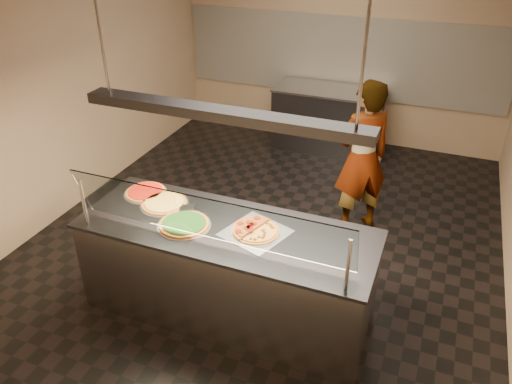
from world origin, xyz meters
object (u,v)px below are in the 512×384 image
at_px(pizza_spatula, 181,203).
at_px(worker, 362,158).
at_px(sneeze_guard, 206,219).
at_px(serving_counter, 228,271).
at_px(prep_table, 327,119).
at_px(half_pizza_pepperoni, 245,227).
at_px(pizza_tomato, 146,192).
at_px(half_pizza_sausage, 266,232).
at_px(pizza_cheese, 165,203).
at_px(perforated_tray, 256,232).
at_px(pizza_spinach, 184,224).
at_px(heat_lamp_housing, 222,114).

bearing_deg(pizza_spatula, worker, 52.10).
bearing_deg(sneeze_guard, worker, 70.18).
height_order(serving_counter, worker, worker).
distance_m(sneeze_guard, prep_table, 4.27).
height_order(sneeze_guard, half_pizza_pepperoni, sneeze_guard).
distance_m(sneeze_guard, pizza_tomato, 1.15).
height_order(half_pizza_sausage, pizza_tomato, half_pizza_sausage).
bearing_deg(worker, pizza_tomato, 2.54).
bearing_deg(pizza_cheese, prep_table, 81.18).
bearing_deg(perforated_tray, pizza_spinach, -168.12).
distance_m(half_pizza_pepperoni, pizza_spinach, 0.53).
bearing_deg(serving_counter, pizza_tomato, 165.58).
bearing_deg(heat_lamp_housing, serving_counter, 93.58).
xyz_separation_m(pizza_spinach, heat_lamp_housing, (0.35, 0.10, 1.00)).
distance_m(half_pizza_sausage, pizza_tomato, 1.32).
relative_size(pizza_spinach, pizza_spatula, 1.79).
relative_size(half_pizza_sausage, heat_lamp_housing, 0.19).
height_order(pizza_cheese, heat_lamp_housing, heat_lamp_housing).
relative_size(pizza_spinach, worker, 0.26).
relative_size(perforated_tray, prep_table, 0.37).
relative_size(pizza_tomato, heat_lamp_housing, 0.17).
xyz_separation_m(half_pizza_pepperoni, pizza_spinach, (-0.51, -0.13, -0.02)).
bearing_deg(sneeze_guard, prep_table, 91.43).
bearing_deg(half_pizza_pepperoni, worker, 71.10).
height_order(pizza_spatula, worker, worker).
xyz_separation_m(half_pizza_pepperoni, pizza_cheese, (-0.85, 0.11, -0.02)).
xyz_separation_m(sneeze_guard, perforated_tray, (0.26, 0.37, -0.29)).
relative_size(serving_counter, half_pizza_sausage, 5.95).
xyz_separation_m(perforated_tray, heat_lamp_housing, (-0.26, -0.02, 1.01)).
height_order(perforated_tray, heat_lamp_housing, heat_lamp_housing).
distance_m(pizza_spinach, pizza_spatula, 0.32).
xyz_separation_m(serving_counter, sneeze_guard, (0.00, -0.34, 0.76)).
xyz_separation_m(half_pizza_sausage, worker, (0.43, 1.82, -0.07)).
bearing_deg(pizza_spinach, sneeze_guard, -34.81).
bearing_deg(heat_lamp_housing, pizza_cheese, 168.44).
bearing_deg(sneeze_guard, pizza_spatula, 135.88).
xyz_separation_m(half_pizza_pepperoni, prep_table, (-0.27, 3.84, -0.50)).
xyz_separation_m(half_pizza_sausage, pizza_tomato, (-1.31, 0.22, -0.01)).
xyz_separation_m(sneeze_guard, pizza_tomato, (-0.95, 0.59, -0.28)).
height_order(sneeze_guard, pizza_spinach, sneeze_guard).
distance_m(prep_table, heat_lamp_housing, 4.14).
distance_m(serving_counter, half_pizza_pepperoni, 0.53).
bearing_deg(heat_lamp_housing, pizza_spatula, 162.75).
relative_size(prep_table, worker, 0.91).
bearing_deg(pizza_tomato, pizza_spinach, -29.84).
bearing_deg(pizza_tomato, perforated_tray, -10.30).
xyz_separation_m(half_pizza_pepperoni, pizza_spatula, (-0.69, 0.14, -0.01)).
relative_size(pizza_cheese, worker, 0.25).
distance_m(sneeze_guard, pizza_cheese, 0.88).
xyz_separation_m(perforated_tray, pizza_tomato, (-1.21, 0.22, 0.01)).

